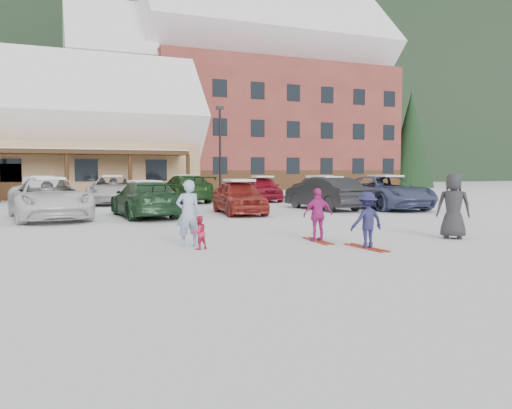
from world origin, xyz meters
name	(u,v)px	position (x,y,z in m)	size (l,w,h in m)	color
ground	(260,252)	(0.00, 0.00, 0.00)	(160.00, 160.00, 0.00)	white
forested_hillside	(78,73)	(0.00, 85.00, 19.00)	(300.00, 70.00, 38.00)	black
alpine_hotel	(248,103)	(14.27, 38.00, 8.63)	(31.48, 14.01, 21.48)	maroon
lamp_post	(220,145)	(6.87, 24.34, 3.61)	(0.50, 0.25, 6.40)	black
conifer_1	(411,127)	(30.00, 32.00, 6.26)	(4.84, 4.84, 11.22)	black
conifer_3	(157,139)	(6.00, 44.00, 5.12)	(3.96, 3.96, 9.18)	black
conifer_4	(366,134)	(34.00, 46.00, 6.54)	(5.06, 5.06, 11.73)	black
adult_skier	(188,213)	(-1.27, 1.47, 0.80)	(0.58, 0.38, 1.60)	#91A9C5
toddler_red	(199,233)	(-1.15, 0.92, 0.39)	(0.38, 0.30, 0.78)	#CD2349
child_navy	(367,220)	(2.54, -0.39, 0.67)	(0.86, 0.49, 1.33)	#1E1E47
skis_child_navy	(366,248)	(2.54, -0.39, 0.01)	(0.20, 1.40, 0.03)	#A72C17
child_magenta	(318,215)	(2.02, 1.02, 0.69)	(0.81, 0.34, 1.38)	#BD2784
skis_child_magenta	(318,241)	(2.02, 1.02, 0.01)	(0.20, 1.40, 0.03)	#A72C17
bystander_dark	(453,206)	(5.63, 0.15, 0.88)	(0.86, 0.56, 1.76)	#28282A
parked_car_2	(49,199)	(-4.45, 9.85, 0.77)	(2.55, 5.52, 1.53)	white
parked_car_3	(145,199)	(-1.02, 9.33, 0.70)	(1.96, 4.82, 1.40)	#1C3D22
parked_car_4	(239,197)	(2.87, 9.33, 0.71)	(1.67, 4.16, 1.42)	maroon
parked_car_5	(324,193)	(7.32, 10.00, 0.76)	(1.61, 4.60, 1.52)	black
parked_car_6	(385,192)	(10.21, 9.35, 0.78)	(2.59, 5.62, 1.56)	#3F496E
parked_car_9	(43,192)	(-4.80, 16.87, 0.75)	(1.58, 4.54, 1.50)	#BAB9BF
parked_car_10	(113,190)	(-1.35, 17.62, 0.76)	(2.51, 5.45, 1.51)	silver
parked_car_11	(185,189)	(2.58, 17.59, 0.77)	(2.15, 5.28, 1.53)	#1D4018
parked_car_12	(262,189)	(7.06, 16.82, 0.73)	(1.72, 4.27, 1.46)	maroon
parked_car_13	(319,188)	(10.67, 16.51, 0.73)	(1.55, 4.44, 1.46)	black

